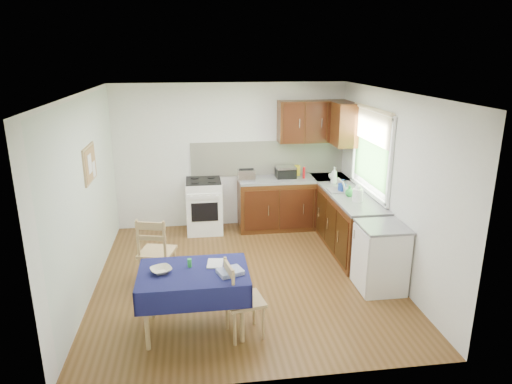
{
  "coord_description": "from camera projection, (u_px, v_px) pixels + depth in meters",
  "views": [
    {
      "loc": [
        -0.62,
        -5.65,
        2.96
      ],
      "look_at": [
        0.2,
        0.32,
        1.12
      ],
      "focal_mm": 32.0,
      "sensor_mm": 36.0,
      "label": 1
    }
  ],
  "objects": [
    {
      "name": "wall_left",
      "position": [
        85.0,
        197.0,
        5.68
      ],
      "size": [
        0.02,
        4.2,
        2.5
      ],
      "primitive_type": "cube",
      "color": "silver",
      "rests_on": "ground"
    },
    {
      "name": "plate_bowl",
      "position": [
        161.0,
        270.0,
        4.87
      ],
      "size": [
        0.29,
        0.29,
        0.05
      ],
      "primitive_type": "imported",
      "rotation": [
        0.0,
        0.0,
        0.42
      ],
      "color": "beige",
      "rests_on": "dining_table"
    },
    {
      "name": "chair_far",
      "position": [
        156.0,
        250.0,
        5.94
      ],
      "size": [
        0.52,
        0.52,
        0.97
      ],
      "rotation": [
        0.0,
        0.0,
        2.89
      ],
      "color": "tan",
      "rests_on": "ground"
    },
    {
      "name": "wall_front",
      "position": [
        272.0,
        260.0,
        3.95
      ],
      "size": [
        4.0,
        0.02,
        2.5
      ],
      "primitive_type": "cube",
      "color": "white",
      "rests_on": "ground"
    },
    {
      "name": "book",
      "position": [
        207.0,
        264.0,
        5.06
      ],
      "size": [
        0.2,
        0.26,
        0.02
      ],
      "primitive_type": "imported",
      "rotation": [
        0.0,
        0.0,
        -0.12
      ],
      "color": "white",
      "rests_on": "dining_table"
    },
    {
      "name": "floor",
      "position": [
        245.0,
        277.0,
        6.3
      ],
      "size": [
        4.2,
        4.2,
        0.0
      ],
      "primitive_type": "plane",
      "color": "#533416",
      "rests_on": "ground"
    },
    {
      "name": "chair_near",
      "position": [
        241.0,
        297.0,
        4.87
      ],
      "size": [
        0.45,
        0.45,
        0.88
      ],
      "rotation": [
        0.0,
        0.0,
        1.76
      ],
      "color": "tan",
      "rests_on": "ground"
    },
    {
      "name": "toaster",
      "position": [
        246.0,
        175.0,
        7.65
      ],
      "size": [
        0.29,
        0.18,
        0.22
      ],
      "rotation": [
        0.0,
        0.0,
        0.41
      ],
      "color": "#B5B5B9",
      "rests_on": "worktop_back"
    },
    {
      "name": "spice_jar",
      "position": [
        190.0,
        263.0,
        4.99
      ],
      "size": [
        0.05,
        0.05,
        0.1
      ],
      "primitive_type": "cylinder",
      "color": "green",
      "rests_on": "dining_table"
    },
    {
      "name": "cup",
      "position": [
        332.0,
        176.0,
        7.81
      ],
      "size": [
        0.14,
        0.14,
        0.09
      ],
      "primitive_type": "imported",
      "rotation": [
        0.0,
        0.0,
        -0.3
      ],
      "color": "white",
      "rests_on": "worktop_back"
    },
    {
      "name": "sauce_bottle",
      "position": [
        304.0,
        173.0,
        7.82
      ],
      "size": [
        0.04,
        0.04,
        0.2
      ],
      "primitive_type": "cylinder",
      "color": "red",
      "rests_on": "worktop_back"
    },
    {
      "name": "soap_bottle_c",
      "position": [
        349.0,
        191.0,
        6.84
      ],
      "size": [
        0.14,
        0.14,
        0.16
      ],
      "primitive_type": "imported",
      "rotation": [
        0.0,
        0.0,
        3.08
      ],
      "color": "green",
      "rests_on": "worktop_right"
    },
    {
      "name": "tea_towel",
      "position": [
        230.0,
        272.0,
        4.85
      ],
      "size": [
        0.31,
        0.28,
        0.05
      ],
      "primitive_type": "cube",
      "rotation": [
        0.0,
        0.0,
        0.35
      ],
      "color": "navy",
      "rests_on": "dining_table"
    },
    {
      "name": "base_cabinets",
      "position": [
        318.0,
        213.0,
        7.55
      ],
      "size": [
        1.9,
        2.3,
        0.86
      ],
      "color": "#331909",
      "rests_on": "ground"
    },
    {
      "name": "wall_right",
      "position": [
        391.0,
        185.0,
        6.2
      ],
      "size": [
        0.02,
        4.2,
        2.5
      ],
      "primitive_type": "cube",
      "color": "white",
      "rests_on": "ground"
    },
    {
      "name": "fridge",
      "position": [
        381.0,
        257.0,
        5.87
      ],
      "size": [
        0.58,
        0.6,
        0.89
      ],
      "color": "white",
      "rests_on": "ground"
    },
    {
      "name": "stove",
      "position": [
        204.0,
        206.0,
        7.81
      ],
      "size": [
        0.6,
        0.61,
        0.92
      ],
      "color": "white",
      "rests_on": "ground"
    },
    {
      "name": "corkboard",
      "position": [
        90.0,
        164.0,
        5.86
      ],
      "size": [
        0.04,
        0.62,
        0.47
      ],
      "color": "tan",
      "rests_on": "wall_left"
    },
    {
      "name": "yellow_packet",
      "position": [
        296.0,
        170.0,
        8.02
      ],
      "size": [
        0.16,
        0.13,
        0.18
      ],
      "primitive_type": "cube",
      "rotation": [
        0.0,
        0.0,
        0.35
      ],
      "color": "yellow",
      "rests_on": "worktop_back"
    },
    {
      "name": "upper_cabinets",
      "position": [
        322.0,
        122.0,
        7.67
      ],
      "size": [
        1.2,
        0.85,
        0.7
      ],
      "color": "#331909",
      "rests_on": "wall_back"
    },
    {
      "name": "soap_bottle_b",
      "position": [
        342.0,
        186.0,
        7.05
      ],
      "size": [
        0.12,
        0.12,
        0.2
      ],
      "primitive_type": "imported",
      "rotation": [
        0.0,
        0.0,
        1.93
      ],
      "color": "#1B3D9D",
      "rests_on": "worktop_right"
    },
    {
      "name": "worktop_right",
      "position": [
        352.0,
        197.0,
        6.88
      ],
      "size": [
        0.6,
        1.7,
        0.04
      ],
      "primitive_type": "cube",
      "color": "slate",
      "rests_on": "base_cabinets"
    },
    {
      "name": "ceiling",
      "position": [
        244.0,
        93.0,
        5.57
      ],
      "size": [
        4.0,
        4.2,
        0.02
      ],
      "primitive_type": "cube",
      "color": "white",
      "rests_on": "wall_back"
    },
    {
      "name": "soap_bottle_a",
      "position": [
        334.0,
        175.0,
        7.49
      ],
      "size": [
        0.13,
        0.14,
        0.28
      ],
      "primitive_type": "imported",
      "rotation": [
        0.0,
        0.0,
        0.3
      ],
      "color": "white",
      "rests_on": "worktop_right"
    },
    {
      "name": "worktop_corner",
      "position": [
        330.0,
        178.0,
        7.97
      ],
      "size": [
        0.6,
        0.6,
        0.04
      ],
      "primitive_type": "cube",
      "color": "slate",
      "rests_on": "base_cabinets"
    },
    {
      "name": "wall_back",
      "position": [
        231.0,
        156.0,
        7.93
      ],
      "size": [
        4.0,
        0.02,
        2.5
      ],
      "primitive_type": "cube",
      "color": "white",
      "rests_on": "ground"
    },
    {
      "name": "dish_rack",
      "position": [
        341.0,
        190.0,
        7.12
      ],
      "size": [
        0.39,
        0.3,
        0.18
      ],
      "rotation": [
        0.0,
        0.0,
        -0.25
      ],
      "color": "gray",
      "rests_on": "worktop_right"
    },
    {
      "name": "window",
      "position": [
        371.0,
        146.0,
        6.74
      ],
      "size": [
        0.04,
        1.48,
        1.26
      ],
      "color": "#2B5723",
      "rests_on": "wall_right"
    },
    {
      "name": "worktop_back",
      "position": [
        293.0,
        179.0,
        7.89
      ],
      "size": [
        1.9,
        0.6,
        0.04
      ],
      "primitive_type": "cube",
      "color": "slate",
      "rests_on": "base_cabinets"
    },
    {
      "name": "dining_table",
      "position": [
        194.0,
        280.0,
        4.94
      ],
      "size": [
        1.19,
        0.8,
        0.72
      ],
      "rotation": [
        0.0,
        0.0,
        0.11
      ],
      "color": "#0E1338",
      "rests_on": "ground"
    },
    {
      "name": "sandwich_press",
      "position": [
        286.0,
        172.0,
        7.88
      ],
      "size": [
        0.34,
        0.29,
        0.2
      ],
      "rotation": [
        0.0,
        0.0,
        -0.25
      ],
      "color": "black",
      "rests_on": "worktop_back"
    },
    {
      "name": "splashback",
      "position": [
        268.0,
        158.0,
        8.01
      ],
      "size": [
        2.7,
        0.02,
        0.6
      ],
      "primitive_type": "cube",
      "color": "white",
      "rests_on": "wall_back"
    },
    {
      "name": "kettle",
      "position": [
        358.0,
        194.0,
        6.6
      ],
      "size": [
        0.15,
        0.15,
        0.25
      ],
      "color": "white",
      "rests_on": "worktop_right"
    }
  ]
}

